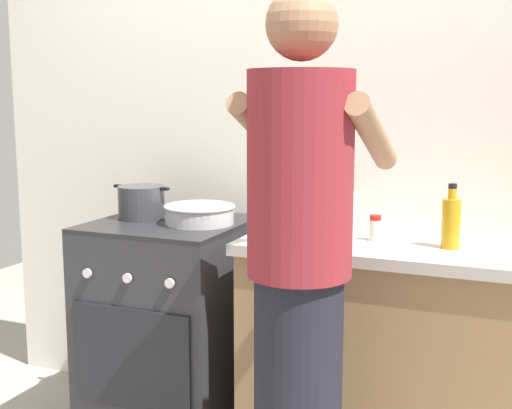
# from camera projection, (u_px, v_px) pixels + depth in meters

# --- Properties ---
(back_wall) EXTENTS (3.20, 0.10, 2.50)m
(back_wall) POSITION_uv_depth(u_px,v_px,m) (324.00, 134.00, 2.82)
(back_wall) COLOR silver
(back_wall) RESTS_ON ground
(countertop) EXTENTS (1.00, 0.60, 0.90)m
(countertop) POSITION_uv_depth(u_px,v_px,m) (384.00, 358.00, 2.50)
(countertop) COLOR #99724C
(countertop) RESTS_ON ground
(stove_range) EXTENTS (0.60, 0.62, 0.90)m
(stove_range) POSITION_uv_depth(u_px,v_px,m) (171.00, 327.00, 2.84)
(stove_range) COLOR #2D2D33
(stove_range) RESTS_ON ground
(pot) EXTENTS (0.26, 0.19, 0.14)m
(pot) POSITION_uv_depth(u_px,v_px,m) (142.00, 202.00, 2.83)
(pot) COLOR #38383D
(pot) RESTS_ON stove_range
(mixing_bowl) EXTENTS (0.29, 0.29, 0.08)m
(mixing_bowl) POSITION_uv_depth(u_px,v_px,m) (200.00, 213.00, 2.71)
(mixing_bowl) COLOR #B7B7BC
(mixing_bowl) RESTS_ON stove_range
(utensil_crock) EXTENTS (0.10, 0.10, 0.33)m
(utensil_crock) POSITION_uv_depth(u_px,v_px,m) (346.00, 202.00, 2.62)
(utensil_crock) COLOR silver
(utensil_crock) RESTS_ON countertop
(spice_bottle) EXTENTS (0.04, 0.04, 0.09)m
(spice_bottle) POSITION_uv_depth(u_px,v_px,m) (375.00, 228.00, 2.40)
(spice_bottle) COLOR silver
(spice_bottle) RESTS_ON countertop
(oil_bottle) EXTENTS (0.06, 0.06, 0.22)m
(oil_bottle) POSITION_uv_depth(u_px,v_px,m) (451.00, 222.00, 2.27)
(oil_bottle) COLOR gold
(oil_bottle) RESTS_ON countertop
(person) EXTENTS (0.41, 0.50, 1.70)m
(person) POSITION_uv_depth(u_px,v_px,m) (300.00, 288.00, 1.95)
(person) COLOR black
(person) RESTS_ON ground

